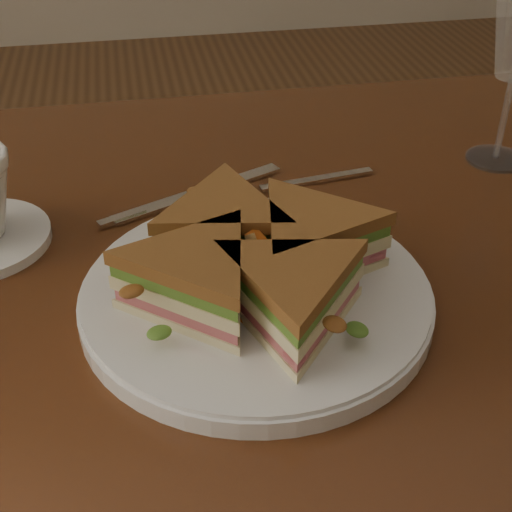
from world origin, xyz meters
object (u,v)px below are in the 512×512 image
(table, at_px, (206,347))
(spoon, at_px, (254,189))
(plate, at_px, (256,297))
(sandwich_wedges, at_px, (256,261))
(knife, at_px, (187,198))

(table, relative_size, spoon, 6.55)
(plate, xyz_separation_m, spoon, (0.03, 0.19, -0.00))
(table, xyz_separation_m, plate, (0.04, -0.06, 0.11))
(table, distance_m, sandwich_wedges, 0.16)
(plate, bearing_deg, table, 121.23)
(table, bearing_deg, spoon, 59.88)
(table, xyz_separation_m, spoon, (0.07, 0.12, 0.10))
(plate, distance_m, spoon, 0.19)
(sandwich_wedges, relative_size, spoon, 1.51)
(plate, height_order, spoon, plate)
(sandwich_wedges, height_order, knife, sandwich_wedges)
(plate, xyz_separation_m, knife, (-0.04, 0.19, -0.01))
(sandwich_wedges, bearing_deg, knife, 101.62)
(table, relative_size, sandwich_wedges, 4.35)
(sandwich_wedges, xyz_separation_m, spoon, (0.03, 0.19, -0.04))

